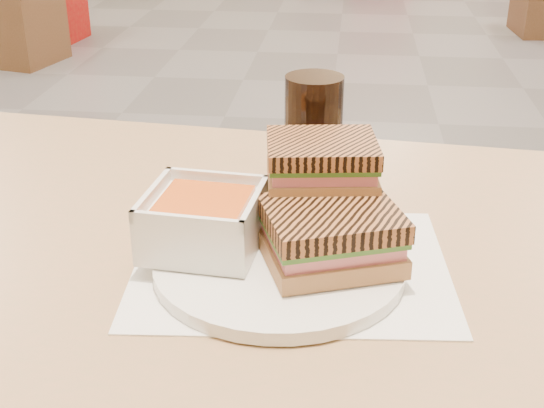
# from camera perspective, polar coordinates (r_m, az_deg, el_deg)

# --- Properties ---
(main_table) EXTENTS (1.26, 0.81, 0.75)m
(main_table) POSITION_cam_1_polar(r_m,az_deg,el_deg) (0.89, -0.87, -9.37)
(main_table) COLOR #A3734E
(main_table) RESTS_ON ground
(tray_liner) EXTENTS (0.34, 0.28, 0.00)m
(tray_liner) POSITION_cam_1_polar(r_m,az_deg,el_deg) (0.78, 1.45, -4.80)
(tray_liner) COLOR white
(tray_liner) RESTS_ON main_table
(plate) EXTENTS (0.26, 0.26, 0.01)m
(plate) POSITION_cam_1_polar(r_m,az_deg,el_deg) (0.76, 0.55, -4.73)
(plate) COLOR white
(plate) RESTS_ON tray_liner
(soup_bowl) EXTENTS (0.13, 0.13, 0.06)m
(soup_bowl) POSITION_cam_1_polar(r_m,az_deg,el_deg) (0.77, -5.28, -1.41)
(soup_bowl) COLOR white
(soup_bowl) RESTS_ON plate
(panini_lower) EXTENTS (0.16, 0.15, 0.06)m
(panini_lower) POSITION_cam_1_polar(r_m,az_deg,el_deg) (0.74, 4.59, -2.43)
(panini_lower) COLOR #AA7846
(panini_lower) RESTS_ON plate
(panini_upper) EXTENTS (0.13, 0.11, 0.05)m
(panini_upper) POSITION_cam_1_polar(r_m,az_deg,el_deg) (0.79, 3.85, 3.19)
(panini_upper) COLOR #AA7846
(panini_upper) RESTS_ON panini_lower
(cola_glass) EXTENTS (0.07, 0.07, 0.15)m
(cola_glass) POSITION_cam_1_polar(r_m,az_deg,el_deg) (0.91, 3.19, 5.20)
(cola_glass) COLOR black
(cola_glass) RESTS_ON main_table
(bg_chair_0r) EXTENTS (0.50, 0.50, 0.47)m
(bg_chair_0r) POSITION_cam_1_polar(r_m,az_deg,el_deg) (4.68, -19.06, 13.10)
(bg_chair_0r) COLOR brown
(bg_chair_0r) RESTS_ON ground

